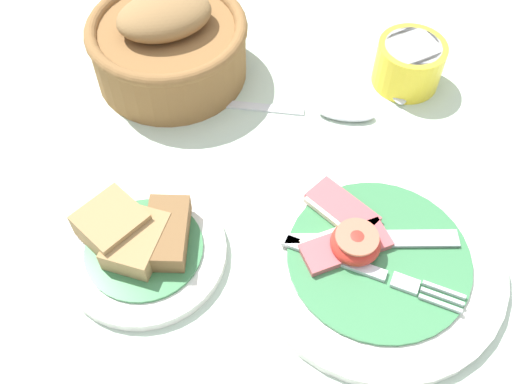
{
  "coord_description": "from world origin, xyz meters",
  "views": [
    {
      "loc": [
        -0.04,
        -0.27,
        0.55
      ],
      "look_at": [
        -0.02,
        0.11,
        0.02
      ],
      "focal_mm": 42.0,
      "sensor_mm": 36.0,
      "label": 1
    }
  ],
  "objects_px": {
    "breakfast_plate": "(374,257)",
    "teaspoon_by_saucer": "(401,101)",
    "teaspoon_near_cup": "(324,112)",
    "bread_plate": "(141,244)",
    "sugar_cup": "(409,63)",
    "bread_basket": "(169,44)"
  },
  "relations": [
    {
      "from": "breakfast_plate",
      "to": "teaspoon_by_saucer",
      "type": "distance_m",
      "value": 0.24
    },
    {
      "from": "teaspoon_by_saucer",
      "to": "teaspoon_near_cup",
      "type": "relative_size",
      "value": 1.0
    },
    {
      "from": "bread_plate",
      "to": "sugar_cup",
      "type": "bearing_deg",
      "value": 35.44
    },
    {
      "from": "breakfast_plate",
      "to": "bread_basket",
      "type": "xyz_separation_m",
      "value": [
        -0.21,
        0.3,
        0.04
      ]
    },
    {
      "from": "bread_plate",
      "to": "sugar_cup",
      "type": "distance_m",
      "value": 0.41
    },
    {
      "from": "bread_plate",
      "to": "teaspoon_by_saucer",
      "type": "height_order",
      "value": "bread_plate"
    },
    {
      "from": "sugar_cup",
      "to": "bread_plate",
      "type": "bearing_deg",
      "value": -144.56
    },
    {
      "from": "teaspoon_near_cup",
      "to": "sugar_cup",
      "type": "bearing_deg",
      "value": 36.4
    },
    {
      "from": "bread_plate",
      "to": "bread_basket",
      "type": "bearing_deg",
      "value": 84.19
    },
    {
      "from": "bread_basket",
      "to": "sugar_cup",
      "type": "bearing_deg",
      "value": -6.91
    },
    {
      "from": "bread_basket",
      "to": "teaspoon_by_saucer",
      "type": "bearing_deg",
      "value": -14.81
    },
    {
      "from": "breakfast_plate",
      "to": "sugar_cup",
      "type": "relative_size",
      "value": 3.06
    },
    {
      "from": "bread_plate",
      "to": "sugar_cup",
      "type": "height_order",
      "value": "sugar_cup"
    },
    {
      "from": "breakfast_plate",
      "to": "bread_plate",
      "type": "height_order",
      "value": "bread_plate"
    },
    {
      "from": "breakfast_plate",
      "to": "teaspoon_near_cup",
      "type": "height_order",
      "value": "breakfast_plate"
    },
    {
      "from": "bread_plate",
      "to": "bread_basket",
      "type": "relative_size",
      "value": 0.85
    },
    {
      "from": "breakfast_plate",
      "to": "teaspoon_near_cup",
      "type": "bearing_deg",
      "value": 96.09
    },
    {
      "from": "bread_plate",
      "to": "teaspoon_by_saucer",
      "type": "relative_size",
      "value": 0.89
    },
    {
      "from": "bread_plate",
      "to": "breakfast_plate",
      "type": "bearing_deg",
      "value": -6.85
    },
    {
      "from": "teaspoon_near_cup",
      "to": "breakfast_plate",
      "type": "bearing_deg",
      "value": -72.12
    },
    {
      "from": "teaspoon_near_cup",
      "to": "teaspoon_by_saucer",
      "type": "bearing_deg",
      "value": 18.71
    },
    {
      "from": "bread_basket",
      "to": "teaspoon_by_saucer",
      "type": "distance_m",
      "value": 0.3
    }
  ]
}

